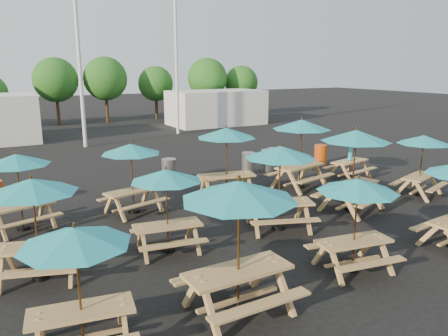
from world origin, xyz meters
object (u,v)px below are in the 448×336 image
picnic_unit_4 (166,181)px  waste_bin_1 (169,170)px  picnic_unit_5 (131,154)px  picnic_unit_14 (350,157)px  picnic_unit_7 (280,158)px  waste_bin_4 (273,158)px  picnic_unit_10 (356,141)px  waste_bin_5 (320,155)px  picnic_unit_6 (358,192)px  waste_bin_3 (267,160)px  picnic_unit_2 (17,165)px  picnic_unit_0 (76,245)px  picnic_unit_11 (301,129)px  picnic_unit_8 (226,138)px  picnic_unit_3 (239,200)px  picnic_unit_1 (32,193)px  picnic_unit_13 (423,144)px  waste_bin_2 (249,163)px

picnic_unit_4 → waste_bin_1: (2.51, 6.14, -1.32)m
picnic_unit_5 → picnic_unit_14: 9.02m
picnic_unit_7 → waste_bin_4: bearing=75.6°
picnic_unit_10 → waste_bin_5: size_ratio=2.88×
picnic_unit_6 → waste_bin_3: picnic_unit_6 is taller
picnic_unit_7 → waste_bin_4: size_ratio=2.73×
picnic_unit_5 → picnic_unit_2: bearing=163.4°
picnic_unit_0 → picnic_unit_14: 13.23m
picnic_unit_2 → picnic_unit_14: 12.13m
picnic_unit_4 → picnic_unit_11: 7.11m
waste_bin_3 → waste_bin_5: bearing=-3.5°
picnic_unit_14 → waste_bin_1: bearing=144.2°
picnic_unit_2 → picnic_unit_7: size_ratio=0.88×
picnic_unit_4 → picnic_unit_8: size_ratio=0.85×
picnic_unit_3 → picnic_unit_6: 3.12m
picnic_unit_11 → picnic_unit_8: bearing=161.5°
picnic_unit_11 → picnic_unit_1: bearing=-176.0°
picnic_unit_14 → picnic_unit_13: bearing=-94.6°
picnic_unit_5 → picnic_unit_6: picnic_unit_5 is taller
picnic_unit_13 → waste_bin_5: bearing=69.4°
picnic_unit_8 → picnic_unit_10: (2.76, -3.11, 0.11)m
picnic_unit_11 → waste_bin_1: size_ratio=2.81×
picnic_unit_3 → picnic_unit_5: picnic_unit_3 is taller
picnic_unit_14 → waste_bin_1: (-6.61, 2.99, -0.43)m
picnic_unit_0 → picnic_unit_14: picnic_unit_14 is taller
picnic_unit_8 → waste_bin_3: 4.64m
picnic_unit_1 → picnic_unit_8: bearing=44.9°
picnic_unit_3 → waste_bin_3: (6.83, 8.98, -1.71)m
picnic_unit_2 → waste_bin_1: size_ratio=2.40×
picnic_unit_3 → picnic_unit_2: bearing=114.2°
picnic_unit_5 → waste_bin_2: (5.76, 2.50, -1.41)m
picnic_unit_13 → waste_bin_1: picnic_unit_13 is taller
picnic_unit_8 → picnic_unit_10: size_ratio=0.93×
picnic_unit_2 → picnic_unit_7: bearing=-44.5°
picnic_unit_8 → waste_bin_5: picnic_unit_8 is taller
picnic_unit_1 → waste_bin_5: bearing=42.0°
waste_bin_5 → picnic_unit_6: bearing=-127.4°
picnic_unit_1 → waste_bin_1: (5.43, 6.15, -1.45)m
picnic_unit_1 → picnic_unit_10: bearing=18.7°
picnic_unit_2 → picnic_unit_10: 9.73m
picnic_unit_14 → picnic_unit_10: bearing=-145.3°
picnic_unit_0 → waste_bin_5: 15.11m
picnic_unit_4 → picnic_unit_7: picnic_unit_7 is taller
picnic_unit_11 → waste_bin_1: (-3.93, 3.15, -1.74)m
waste_bin_1 → waste_bin_4: (4.88, -0.13, 0.00)m
picnic_unit_7 → waste_bin_2: 6.58m
waste_bin_1 → waste_bin_4: bearing=-1.5°
picnic_unit_7 → picnic_unit_0: bearing=-134.6°
picnic_unit_13 → picnic_unit_10: bearing=163.5°
picnic_unit_3 → picnic_unit_4: picnic_unit_3 is taller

